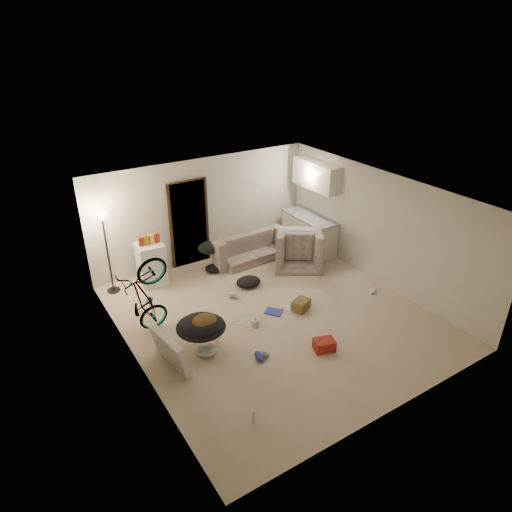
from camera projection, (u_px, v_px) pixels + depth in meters
floor at (274, 316)px, 9.05m from camera, size 5.50×6.00×0.02m
ceiling at (277, 196)px, 7.91m from camera, size 5.50×6.00×0.02m
wall_back at (203, 210)px, 10.75m from camera, size 5.50×0.02×2.50m
wall_front at (400, 346)px, 6.21m from camera, size 5.50×0.02×2.50m
wall_left at (130, 303)px, 7.16m from camera, size 0.02×6.00×2.50m
wall_right at (381, 228)px, 9.79m from camera, size 0.02×6.00×2.50m
doorway at (189, 224)px, 10.63m from camera, size 0.85×0.10×2.04m
door_trim at (189, 224)px, 10.61m from camera, size 0.97×0.04×2.10m
floor_lamp at (105, 236)px, 9.30m from camera, size 0.28×0.28×1.81m
kitchen_counter at (309, 234)px, 11.51m from camera, size 0.60×1.50×0.88m
counter_top at (310, 217)px, 11.30m from camera, size 0.64×1.54×0.04m
kitchen_uppers at (317, 175)px, 10.89m from camera, size 0.38×1.40×0.65m
sofa at (245, 248)px, 11.15m from camera, size 1.89×0.78×0.55m
armchair at (298, 249)px, 10.94m from camera, size 1.43×1.40×0.71m
bicycle at (147, 315)px, 8.33m from camera, size 1.67×0.79×0.94m
book_asset at (253, 423)px, 6.60m from camera, size 0.27×0.26×0.02m
mini_fridge at (151, 264)px, 10.02m from camera, size 0.59×0.59×0.94m
snack_box_0 at (141, 244)px, 9.70m from camera, size 0.10×0.07×0.30m
snack_box_1 at (147, 242)px, 9.76m from camera, size 0.10×0.08×0.30m
snack_box_2 at (152, 241)px, 9.81m from camera, size 0.11×0.08×0.30m
snack_box_3 at (157, 240)px, 9.87m from camera, size 0.10×0.07×0.30m
saucer_chair at (201, 331)px, 7.99m from camera, size 0.88×0.88×0.62m
hoodie at (204, 322)px, 7.90m from camera, size 0.55×0.49×0.22m
sofa_drape at (210, 248)px, 10.58m from camera, size 0.63×0.55×0.28m
tv_box at (170, 350)px, 7.58m from camera, size 0.38×1.00×0.65m
drink_case_a at (301, 305)px, 9.20m from camera, size 0.45×0.39×0.21m
drink_case_b at (324, 345)px, 8.06m from camera, size 0.42×0.36×0.21m
juicer at (255, 322)px, 8.70m from camera, size 0.15×0.15×0.22m
newspaper at (248, 320)px, 8.90m from camera, size 0.68×0.70×0.01m
book_blue at (274, 312)px, 9.14m from camera, size 0.39×0.41×0.03m
book_white at (291, 308)px, 9.26m from camera, size 0.27×0.33×0.03m
shoe_1 at (234, 296)px, 9.61m from camera, size 0.23×0.28×0.10m
shoe_2 at (259, 356)px, 7.85m from camera, size 0.18×0.32×0.11m
shoe_3 at (262, 354)px, 7.91m from camera, size 0.28×0.27×0.10m
shoe_4 at (373, 291)px, 9.81m from camera, size 0.29×0.24×0.10m
clothes_lump_a at (248, 282)px, 10.07m from camera, size 0.58×0.50×0.18m
clothes_lump_b at (215, 268)px, 10.67m from camera, size 0.48×0.42×0.14m
clothes_lump_c at (207, 350)px, 7.98m from camera, size 0.50×0.47×0.12m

